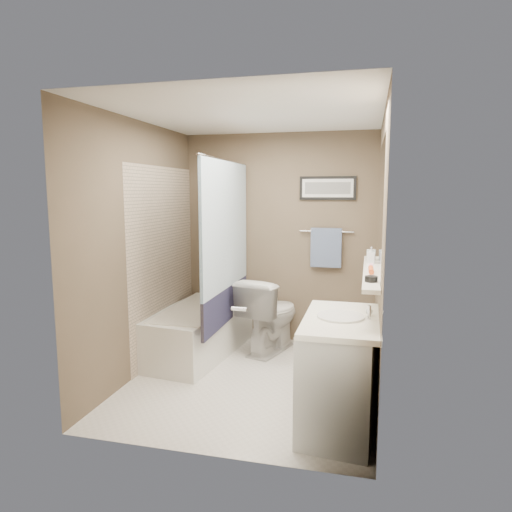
% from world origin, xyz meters
% --- Properties ---
extents(ground, '(2.50, 2.50, 0.00)m').
position_xyz_m(ground, '(0.00, 0.00, 0.00)').
color(ground, silver).
rests_on(ground, ground).
extents(ceiling, '(2.20, 2.50, 0.04)m').
position_xyz_m(ceiling, '(0.00, 0.00, 2.38)').
color(ceiling, white).
rests_on(ceiling, wall_back).
extents(wall_back, '(2.20, 0.04, 2.40)m').
position_xyz_m(wall_back, '(0.00, 1.23, 1.20)').
color(wall_back, brown).
rests_on(wall_back, ground).
extents(wall_front, '(2.20, 0.04, 2.40)m').
position_xyz_m(wall_front, '(0.00, -1.23, 1.20)').
color(wall_front, brown).
rests_on(wall_front, ground).
extents(wall_left, '(0.04, 2.50, 2.40)m').
position_xyz_m(wall_left, '(-1.08, 0.00, 1.20)').
color(wall_left, brown).
rests_on(wall_left, ground).
extents(wall_right, '(0.04, 2.50, 2.40)m').
position_xyz_m(wall_right, '(1.08, 0.00, 1.20)').
color(wall_right, brown).
rests_on(wall_right, ground).
extents(tile_surround, '(0.02, 1.55, 2.00)m').
position_xyz_m(tile_surround, '(-1.09, 0.50, 1.00)').
color(tile_surround, '#C1AA92').
rests_on(tile_surround, wall_left).
extents(curtain_rod, '(0.02, 1.55, 0.02)m').
position_xyz_m(curtain_rod, '(-0.40, 0.50, 2.05)').
color(curtain_rod, silver).
rests_on(curtain_rod, wall_left).
extents(curtain_upper, '(0.03, 1.45, 1.28)m').
position_xyz_m(curtain_upper, '(-0.40, 0.50, 1.40)').
color(curtain_upper, silver).
rests_on(curtain_upper, curtain_rod).
extents(curtain_lower, '(0.03, 1.45, 0.36)m').
position_xyz_m(curtain_lower, '(-0.40, 0.50, 0.58)').
color(curtain_lower, '#23223F').
rests_on(curtain_lower, curtain_rod).
extents(mirror, '(0.02, 1.60, 1.00)m').
position_xyz_m(mirror, '(1.09, -0.15, 1.62)').
color(mirror, silver).
rests_on(mirror, wall_right).
extents(shelf, '(0.12, 1.60, 0.03)m').
position_xyz_m(shelf, '(1.04, -0.15, 1.10)').
color(shelf, silver).
rests_on(shelf, wall_right).
extents(towel_bar, '(0.60, 0.02, 0.02)m').
position_xyz_m(towel_bar, '(0.55, 1.22, 1.30)').
color(towel_bar, silver).
rests_on(towel_bar, wall_back).
extents(towel, '(0.34, 0.05, 0.44)m').
position_xyz_m(towel, '(0.55, 1.20, 1.12)').
color(towel, '#7C90B4').
rests_on(towel, towel_bar).
extents(art_frame, '(0.62, 0.02, 0.26)m').
position_xyz_m(art_frame, '(0.55, 1.23, 1.78)').
color(art_frame, black).
rests_on(art_frame, wall_back).
extents(art_mat, '(0.56, 0.00, 0.20)m').
position_xyz_m(art_mat, '(0.55, 1.22, 1.78)').
color(art_mat, white).
rests_on(art_mat, art_frame).
extents(art_image, '(0.50, 0.00, 0.13)m').
position_xyz_m(art_image, '(0.55, 1.22, 1.78)').
color(art_image, '#595959').
rests_on(art_image, art_mat).
extents(door, '(0.80, 0.02, 2.00)m').
position_xyz_m(door, '(0.55, -1.24, 1.00)').
color(door, silver).
rests_on(door, wall_front).
extents(door_handle, '(0.10, 0.02, 0.02)m').
position_xyz_m(door_handle, '(0.22, -1.19, 1.00)').
color(door_handle, silver).
rests_on(door_handle, door).
extents(bathtub, '(0.87, 1.57, 0.50)m').
position_xyz_m(bathtub, '(-0.75, 0.57, 0.25)').
color(bathtub, white).
rests_on(bathtub, ground).
extents(tub_rim, '(0.56, 1.36, 0.02)m').
position_xyz_m(tub_rim, '(-0.75, 0.57, 0.50)').
color(tub_rim, silver).
rests_on(tub_rim, bathtub).
extents(toilet, '(0.68, 0.91, 0.82)m').
position_xyz_m(toilet, '(-0.01, 0.83, 0.41)').
color(toilet, silver).
rests_on(toilet, ground).
extents(vanity, '(0.59, 0.95, 0.80)m').
position_xyz_m(vanity, '(0.85, -0.65, 0.40)').
color(vanity, silver).
rests_on(vanity, ground).
extents(countertop, '(0.54, 0.96, 0.04)m').
position_xyz_m(countertop, '(0.84, -0.65, 0.82)').
color(countertop, white).
rests_on(countertop, vanity).
extents(sink_basin, '(0.34, 0.34, 0.01)m').
position_xyz_m(sink_basin, '(0.83, -0.65, 0.85)').
color(sink_basin, silver).
rests_on(sink_basin, countertop).
extents(faucet_spout, '(0.02, 0.02, 0.10)m').
position_xyz_m(faucet_spout, '(1.03, -0.65, 0.89)').
color(faucet_spout, silver).
rests_on(faucet_spout, countertop).
extents(faucet_knob, '(0.05, 0.05, 0.05)m').
position_xyz_m(faucet_knob, '(1.03, -0.55, 0.87)').
color(faucet_knob, silver).
rests_on(faucet_knob, countertop).
extents(candle_bowl_near, '(0.09, 0.09, 0.04)m').
position_xyz_m(candle_bowl_near, '(1.04, -0.67, 1.14)').
color(candle_bowl_near, black).
rests_on(candle_bowl_near, shelf).
extents(hair_brush_front, '(0.04, 0.22, 0.04)m').
position_xyz_m(hair_brush_front, '(1.04, -0.29, 1.14)').
color(hair_brush_front, '#D34E1D').
rests_on(hair_brush_front, shelf).
extents(pink_comb, '(0.04, 0.16, 0.01)m').
position_xyz_m(pink_comb, '(1.04, 0.06, 1.12)').
color(pink_comb, pink).
rests_on(pink_comb, shelf).
extents(glass_jar, '(0.08, 0.08, 0.10)m').
position_xyz_m(glass_jar, '(1.04, 0.37, 1.17)').
color(glass_jar, silver).
rests_on(glass_jar, shelf).
extents(soap_bottle, '(0.07, 0.07, 0.14)m').
position_xyz_m(soap_bottle, '(1.04, 0.21, 1.19)').
color(soap_bottle, '#999999').
rests_on(soap_bottle, shelf).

